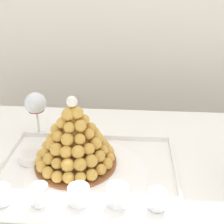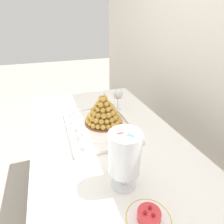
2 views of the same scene
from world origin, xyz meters
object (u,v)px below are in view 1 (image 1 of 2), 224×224
dessert_cup_mid_right (117,196)px  dessert_cup_right (157,200)px  serving_tray (87,173)px  croquembouche (74,139)px  creme_brulee_ramekin (33,155)px  dessert_cup_centre (79,195)px  dessert_cup_left (1,196)px  dessert_cup_mid_left (40,195)px  wine_glass (36,105)px

dessert_cup_mid_right → dessert_cup_right: size_ratio=1.11×
serving_tray → croquembouche: size_ratio=2.10×
serving_tray → creme_brulee_ramekin: 0.20m
serving_tray → dessert_cup_mid_right: dessert_cup_mid_right is taller
creme_brulee_ramekin → dessert_cup_centre: bearing=-44.8°
dessert_cup_left → croquembouche: bearing=48.5°
dessert_cup_left → dessert_cup_mid_left: size_ratio=0.92×
croquembouche → wine_glass: (-0.17, 0.17, 0.03)m
croquembouche → serving_tray: bearing=-48.2°
dessert_cup_mid_left → creme_brulee_ramekin: bearing=113.1°
dessert_cup_left → dessert_cup_right: 0.42m
serving_tray → dessert_cup_centre: dessert_cup_centre is taller
dessert_cup_left → serving_tray: bearing=33.9°
dessert_cup_centre → dessert_cup_right: 0.21m
dessert_cup_mid_left → creme_brulee_ramekin: (-0.08, 0.20, -0.01)m
creme_brulee_ramekin → serving_tray: bearing=-17.4°
serving_tray → croquembouche: (-0.04, 0.05, 0.09)m
dessert_cup_left → dessert_cup_mid_left: 0.11m
creme_brulee_ramekin → wine_glass: wine_glass is taller
serving_tray → croquembouche: croquembouche is taller
dessert_cup_mid_left → dessert_cup_mid_right: 0.21m
croquembouche → dessert_cup_mid_right: croquembouche is taller
dessert_cup_right → wine_glass: bearing=140.6°
serving_tray → wine_glass: 0.33m
dessert_cup_left → dessert_cup_centre: dessert_cup_centre is taller
wine_glass → dessert_cup_left: bearing=-88.9°
creme_brulee_ramekin → dessert_cup_mid_right: bearing=-32.1°
croquembouche → dessert_cup_centre: croquembouche is taller
dessert_cup_left → wine_glass: 0.38m
dessert_cup_centre → dessert_cup_left: bearing=-176.1°
dessert_cup_mid_left → wine_glass: 0.39m
dessert_cup_right → creme_brulee_ramekin: 0.44m
croquembouche → dessert_cup_mid_right: (0.15, -0.17, -0.06)m
dessert_cup_mid_right → wine_glass: 0.48m
dessert_cup_mid_left → wine_glass: wine_glass is taller
dessert_cup_mid_right → creme_brulee_ramekin: (-0.29, 0.18, -0.01)m
serving_tray → creme_brulee_ramekin: (-0.19, 0.06, 0.02)m
wine_glass → creme_brulee_ramekin: bearing=-79.7°
croquembouche → dessert_cup_centre: size_ratio=4.47×
dessert_cup_mid_left → dessert_cup_mid_right: (0.21, 0.01, -0.00)m
dessert_cup_mid_right → dessert_cup_right: 0.11m
dessert_cup_left → dessert_cup_right: dessert_cup_right is taller
croquembouche → dessert_cup_right: (0.25, -0.18, -0.07)m
croquembouche → dessert_cup_right: croquembouche is taller
serving_tray → dessert_cup_mid_left: bearing=-127.3°
croquembouche → dessert_cup_left: bearing=-131.5°
dessert_cup_centre → dessert_cup_right: dessert_cup_right is taller
dessert_cup_mid_right → creme_brulee_ramekin: bearing=147.9°
dessert_cup_left → wine_glass: size_ratio=0.29×
dessert_cup_mid_left → wine_glass: size_ratio=0.32×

